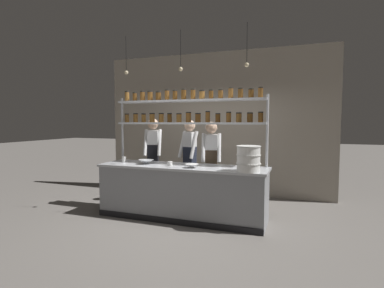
{
  "coord_description": "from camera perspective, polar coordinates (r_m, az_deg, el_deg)",
  "views": [
    {
      "loc": [
        1.92,
        -4.74,
        1.68
      ],
      "look_at": [
        0.12,
        0.2,
        1.28
      ],
      "focal_mm": 28.0,
      "sensor_mm": 36.0,
      "label": 1
    }
  ],
  "objects": [
    {
      "name": "pendant_light_row",
      "position": [
        5.2,
        -1.99,
        14.47
      ],
      "size": [
        2.24,
        0.07,
        0.68
      ],
      "color": "black"
    },
    {
      "name": "serving_cup_front",
      "position": [
        5.75,
        -12.81,
        -2.87
      ],
      "size": [
        0.08,
        0.08,
        0.11
      ],
      "color": "silver",
      "rests_on": "prep_counter"
    },
    {
      "name": "back_wall",
      "position": [
        7.03,
        4.2,
        3.9
      ],
      "size": [
        5.35,
        0.12,
        3.26
      ],
      "primitive_type": "cube",
      "color": "#9E9384",
      "rests_on": "ground_plane"
    },
    {
      "name": "ground_plane",
      "position": [
        5.38,
        -1.94,
        -13.87
      ],
      "size": [
        40.0,
        40.0,
        0.0
      ],
      "primitive_type": "plane",
      "color": "slate"
    },
    {
      "name": "chef_center",
      "position": [
        5.96,
        -0.46,
        -2.35
      ],
      "size": [
        0.42,
        0.35,
        1.71
      ],
      "rotation": [
        0.0,
        0.0,
        -0.29
      ],
      "color": "black",
      "rests_on": "ground_plane"
    },
    {
      "name": "chef_right",
      "position": [
        5.58,
        3.69,
        -3.06
      ],
      "size": [
        0.41,
        0.34,
        1.67
      ],
      "rotation": [
        0.0,
        0.0,
        0.25
      ],
      "color": "black",
      "rests_on": "ground_plane"
    },
    {
      "name": "chef_left",
      "position": [
        6.28,
        -7.42,
        -1.84
      ],
      "size": [
        0.42,
        0.35,
        1.74
      ],
      "rotation": [
        0.0,
        0.0,
        0.29
      ],
      "color": "black",
      "rests_on": "ground_plane"
    },
    {
      "name": "spice_shelf_unit",
      "position": [
        5.43,
        -0.76,
        5.95
      ],
      "size": [
        2.83,
        0.28,
        2.27
      ],
      "color": "#B7BABF",
      "rests_on": "ground_plane"
    },
    {
      "name": "container_stack",
      "position": [
        4.6,
        10.72,
        -2.77
      ],
      "size": [
        0.37,
        0.37,
        0.4
      ],
      "color": "white",
      "rests_on": "prep_counter"
    },
    {
      "name": "prep_bowl_near_left",
      "position": [
        4.93,
        -0.04,
        -4.19
      ],
      "size": [
        0.23,
        0.23,
        0.06
      ],
      "color": "white",
      "rests_on": "prep_counter"
    },
    {
      "name": "prep_bowl_center_front",
      "position": [
        5.44,
        -8.71,
        -3.37
      ],
      "size": [
        0.28,
        0.28,
        0.08
      ],
      "color": "silver",
      "rests_on": "prep_counter"
    },
    {
      "name": "serving_cup_by_board",
      "position": [
        5.13,
        -4.24,
        -3.77
      ],
      "size": [
        0.09,
        0.09,
        0.08
      ],
      "color": "silver",
      "rests_on": "prep_counter"
    },
    {
      "name": "prep_counter",
      "position": [
        5.26,
        -1.96,
        -9.11
      ],
      "size": [
        2.95,
        0.76,
        0.92
      ],
      "color": "gray",
      "rests_on": "ground_plane"
    }
  ]
}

